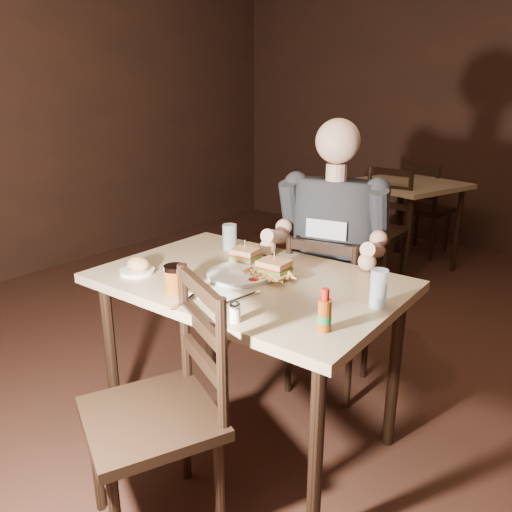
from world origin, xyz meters
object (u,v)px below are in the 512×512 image
Objects in this scene: bg_table at (406,192)px; syrup_dispenser at (175,279)px; glass_left at (230,237)px; side_plate at (137,272)px; hot_sauce at (325,310)px; diner at (331,222)px; bg_chair_far at (426,209)px; bg_chair_near at (376,230)px; chair_far at (330,312)px; main_table at (249,295)px; chair_near at (151,417)px; dinner_plate at (240,275)px; glass_right at (379,288)px.

syrup_dispenser reaches higher than bg_table.
glass_left reaches higher than side_plate.
hot_sauce is at bearing 1.81° from side_plate.
diner is at bearing 37.34° from glass_left.
side_plate is (-0.02, -3.41, 0.34)m from bg_chair_far.
bg_chair_near is at bearing -90.00° from bg_table.
bg_chair_far is 3.48m from syrup_dispenser.
bg_table is 1.15× the size of bg_chair_far.
glass_left is (-0.38, -0.34, 0.41)m from chair_far.
bg_chair_far is 6.17× the size of side_plate.
chair_far is 1.54m from bg_chair_near.
main_table is at bearing -79.55° from bg_chair_near.
chair_near is at bearing -60.69° from syrup_dispenser.
chair_far is 0.89× the size of diner.
chair_far is 3.19× the size of dinner_plate.
chair_far is 1.02m from side_plate.
side_plate is at bearing -147.67° from dinner_plate.
dinner_plate is at bearing 32.33° from side_plate.
bg_chair_far is (-0.44, 3.75, -0.02)m from chair_near.
side_plate is at bearing -132.66° from diner.
side_plate is (-0.95, -0.31, -0.06)m from glass_right.
bg_chair_far is at bearing 104.50° from hot_sauce.
bg_chair_near reaches higher than glass_left.
side_plate is (-0.47, -0.83, 0.35)m from chair_far.
dinner_plate reaches higher than main_table.
hot_sauce is (0.80, -0.46, 0.01)m from glass_left.
dinner_plate is 0.44m from side_plate.
glass_right is 0.97× the size of hot_sauce.
bg_table is 2.72m from glass_right.
chair_near is 3.46× the size of dinner_plate.
diner reaches higher than main_table.
dinner_plate is at bearing -42.86° from glass_left.
glass_left is 1.16× the size of syrup_dispenser.
glass_right is (0.93, -3.10, 0.40)m from bg_chair_far.
chair_far reaches higher than bg_table.
main_table is 1.42× the size of bg_chair_far.
bg_chair_far is at bearing 106.65° from glass_right.
bg_chair_near is at bearing 99.56° from dinner_plate.
chair_near is 0.97× the size of diner.
dinner_plate is (0.35, -2.08, 0.31)m from bg_chair_near.
chair_far reaches higher than main_table.
diner is 0.87m from hot_sauce.
diner is at bearing 118.86° from hot_sauce.
glass_left reaches higher than chair_far.
bg_chair_far is 1.10m from bg_chair_near.
hot_sauce is at bearing -21.31° from dinner_plate.
chair_far is (0.07, 0.58, -0.27)m from main_table.
diner is 3.56× the size of dinner_plate.
chair_far is at bearing 106.68° from bg_chair_far.
chair_far is (0.45, -2.02, -0.26)m from bg_table.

